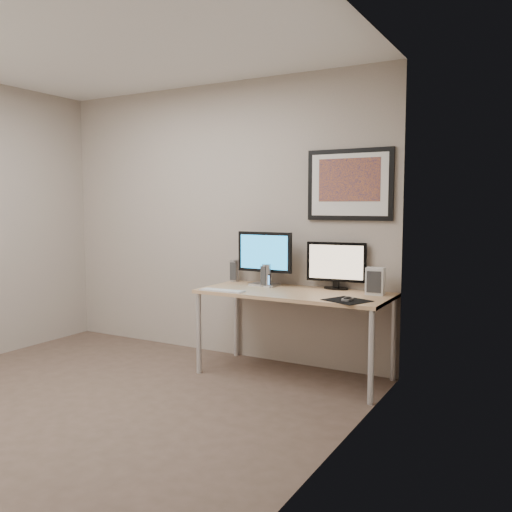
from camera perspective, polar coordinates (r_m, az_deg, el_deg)
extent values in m
plane|color=#4C3B2F|center=(4.23, -17.22, -14.91)|extent=(3.60, 3.60, 0.00)
plane|color=white|center=(4.13, -18.30, 21.28)|extent=(3.60, 3.60, 0.00)
plane|color=gray|center=(5.28, -4.15, 3.75)|extent=(3.60, 0.00, 3.60)
plane|color=gray|center=(2.93, 7.11, 2.41)|extent=(0.00, 3.40, 3.40)
cube|color=#A88451|center=(4.55, 4.07, -3.93)|extent=(1.60, 0.70, 0.03)
cylinder|color=silver|center=(4.73, -6.04, -8.08)|extent=(0.04, 0.04, 0.70)
cylinder|color=silver|center=(5.24, -2.11, -6.74)|extent=(0.04, 0.04, 0.70)
cylinder|color=silver|center=(4.07, 12.01, -10.39)|extent=(0.04, 0.04, 0.70)
cylinder|color=silver|center=(4.65, 14.30, -8.45)|extent=(0.04, 0.04, 0.70)
cube|color=black|center=(4.67, 9.83, 7.40)|extent=(0.75, 0.03, 0.60)
cube|color=silver|center=(4.65, 9.76, 7.41)|extent=(0.67, 0.00, 0.52)
cube|color=orange|center=(4.65, 9.76, 7.90)|extent=(0.54, 0.00, 0.36)
cube|color=#ACACB1|center=(4.86, 0.91, -3.01)|extent=(0.25, 0.17, 0.02)
cube|color=#ACACB1|center=(4.85, 0.91, -2.29)|extent=(0.05, 0.04, 0.10)
cube|color=black|center=(4.83, 0.92, 0.42)|extent=(0.53, 0.04, 0.36)
cube|color=#1476B0|center=(4.81, 0.81, 0.41)|extent=(0.47, 0.01, 0.30)
cube|color=black|center=(4.70, 8.42, -3.37)|extent=(0.23, 0.14, 0.02)
cube|color=black|center=(4.69, 8.42, -2.97)|extent=(0.05, 0.05, 0.05)
cube|color=black|center=(4.67, 8.45, -0.62)|extent=(0.52, 0.09, 0.34)
cube|color=tan|center=(4.65, 8.38, -0.64)|extent=(0.46, 0.06, 0.29)
cylinder|color=#ACACB1|center=(5.11, -2.27, -1.55)|extent=(0.10, 0.10, 0.20)
cylinder|color=#ACACB1|center=(4.77, 1.11, -2.06)|extent=(0.10, 0.10, 0.20)
cube|color=black|center=(4.75, 1.22, -2.61)|extent=(0.06, 0.06, 0.12)
cube|color=silver|center=(4.55, -3.56, -3.64)|extent=(0.40, 0.11, 0.01)
cube|color=black|center=(4.15, 9.58, -4.63)|extent=(0.38, 0.36, 0.00)
ellipsoid|color=black|center=(4.14, 9.61, -4.43)|extent=(0.06, 0.10, 0.03)
cube|color=silver|center=(4.46, 12.44, -2.60)|extent=(0.15, 0.12, 0.22)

